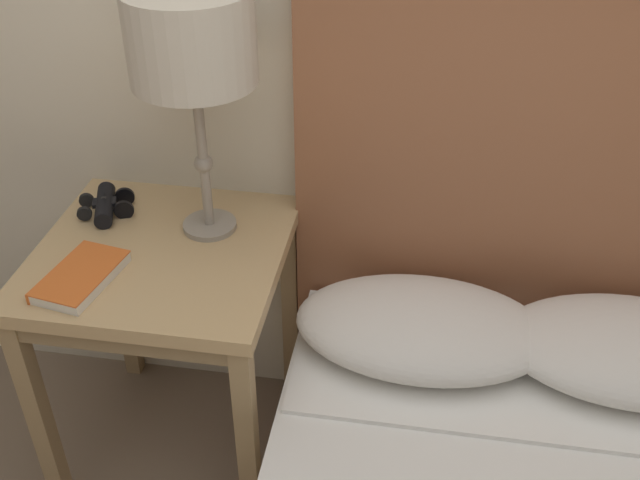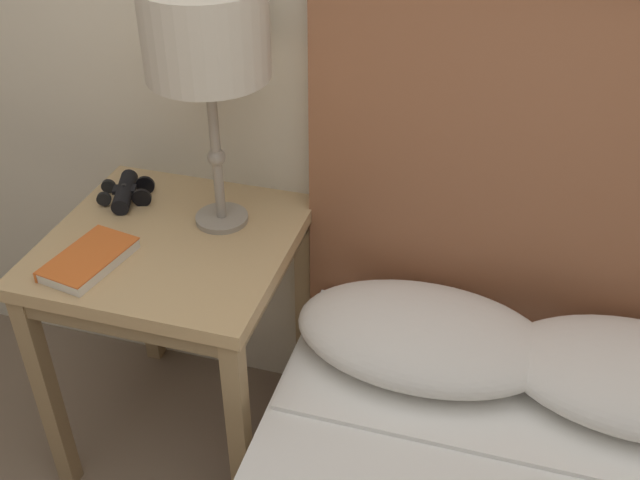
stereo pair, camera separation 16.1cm
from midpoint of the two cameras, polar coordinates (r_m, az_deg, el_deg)
nightstand at (r=1.86m, az=-8.63°, el=-2.17°), size 0.58×0.58×0.68m
table_lamp at (r=1.65m, az=-5.87°, el=15.01°), size 0.28×0.28×0.58m
book_on_nightstand at (r=1.75m, az=-14.77°, el=-1.52°), size 0.16×0.23×0.03m
binoculars_pair at (r=1.97m, az=-12.37°, el=3.54°), size 0.15×0.16×0.05m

